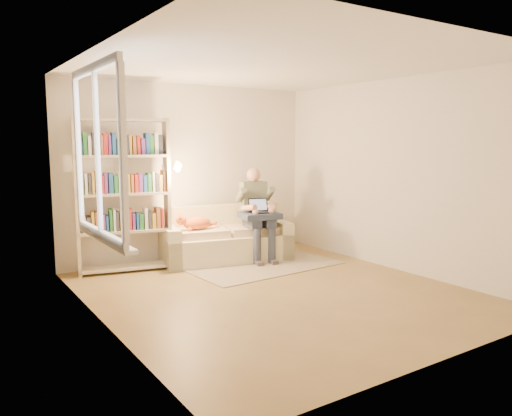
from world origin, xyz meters
TOP-DOWN VIEW (x-y plane):
  - floor at (0.00, 0.00)m, footprint 4.50×4.50m
  - ceiling at (0.00, 0.00)m, footprint 4.00×4.50m
  - wall_left at (-2.00, 0.00)m, footprint 0.02×4.50m
  - wall_right at (2.00, 0.00)m, footprint 0.02×4.50m
  - wall_back at (0.00, 2.25)m, footprint 4.00×0.02m
  - wall_front at (0.00, -2.25)m, footprint 4.00×0.02m
  - window at (-1.95, 0.20)m, footprint 0.12×1.52m
  - sofa at (0.30, 1.74)m, footprint 2.00×1.21m
  - person at (0.71, 1.50)m, footprint 0.49×0.67m
  - cat at (-0.17, 1.72)m, footprint 0.64×0.30m
  - blanket at (0.66, 1.38)m, footprint 0.63×0.55m
  - laptop at (0.66, 1.39)m, footprint 0.34×0.31m
  - bookshelf at (-1.16, 1.90)m, footprint 1.36×0.65m
  - rug at (0.56, 1.13)m, footprint 2.17×1.36m

SIDE VIEW (x-z plane):
  - floor at x=0.00m, z-range 0.00..0.00m
  - rug at x=0.56m, z-range 0.00..0.01m
  - sofa at x=0.30m, z-range -0.11..0.68m
  - cat at x=-0.17m, z-range 0.49..0.72m
  - blanket at x=0.66m, z-range 0.64..0.73m
  - person at x=0.71m, z-range 0.08..1.45m
  - laptop at x=0.66m, z-range 0.66..0.90m
  - bookshelf at x=-1.16m, z-range 0.11..2.18m
  - wall_left at x=-2.00m, z-range 0.00..2.60m
  - wall_right at x=2.00m, z-range 0.00..2.60m
  - wall_back at x=0.00m, z-range 0.00..2.60m
  - wall_front at x=0.00m, z-range 0.00..2.60m
  - window at x=-1.95m, z-range 0.53..2.22m
  - ceiling at x=0.00m, z-range 2.59..2.61m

